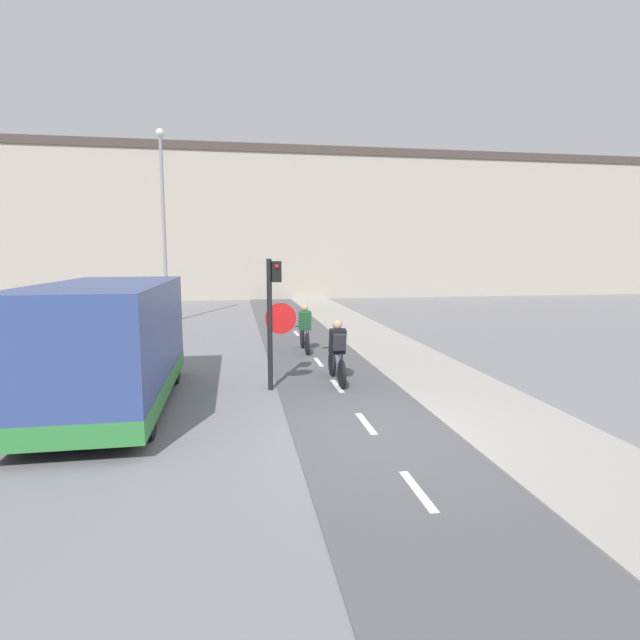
% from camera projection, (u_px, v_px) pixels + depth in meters
% --- Properties ---
extents(ground_plane, '(120.00, 120.00, 0.00)m').
position_uv_depth(ground_plane, '(374.00, 435.00, 8.12)').
color(ground_plane, gray).
extents(bike_lane, '(2.63, 60.00, 0.02)m').
position_uv_depth(bike_lane, '(374.00, 434.00, 8.12)').
color(bike_lane, '#56565B').
rests_on(bike_lane, ground_plane).
extents(sidewalk_strip, '(2.40, 60.00, 0.05)m').
position_uv_depth(sidewalk_strip, '(516.00, 425.00, 8.53)').
color(sidewalk_strip, '#A8A399').
rests_on(sidewalk_strip, ground_plane).
extents(building_row_background, '(60.00, 5.20, 9.73)m').
position_uv_depth(building_row_background, '(267.00, 225.00, 34.01)').
color(building_row_background, '#B2A899').
rests_on(building_row_background, ground_plane).
extents(traffic_light_pole, '(0.67, 0.25, 2.82)m').
position_uv_depth(traffic_light_pole, '(274.00, 309.00, 10.61)').
color(traffic_light_pole, black).
rests_on(traffic_light_pole, ground_plane).
extents(street_lamp_far, '(0.36, 0.36, 8.03)m').
position_uv_depth(street_lamp_far, '(163.00, 209.00, 20.82)').
color(street_lamp_far, gray).
rests_on(street_lamp_far, ground_plane).
extents(cyclist_near, '(0.46, 1.75, 1.45)m').
position_uv_depth(cyclist_near, '(337.00, 353.00, 11.31)').
color(cyclist_near, black).
rests_on(cyclist_near, ground_plane).
extents(cyclist_far, '(0.46, 1.69, 1.45)m').
position_uv_depth(cyclist_far, '(305.00, 330.00, 14.93)').
color(cyclist_far, black).
rests_on(cyclist_far, ground_plane).
extents(van, '(2.15, 5.40, 2.39)m').
position_uv_depth(van, '(109.00, 348.00, 9.35)').
color(van, '#334784').
rests_on(van, ground_plane).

